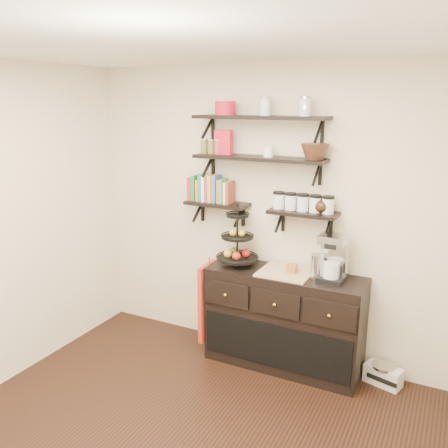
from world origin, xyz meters
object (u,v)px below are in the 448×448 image
(fruit_stand, at_px, (238,245))
(radio, at_px, (383,374))
(coffee_maker, at_px, (333,258))
(sideboard, at_px, (284,320))

(fruit_stand, distance_m, radio, 1.68)
(coffee_maker, bearing_deg, radio, 12.05)
(sideboard, distance_m, coffee_maker, 0.76)
(coffee_maker, relative_size, radio, 1.20)
(fruit_stand, xyz_separation_m, coffee_maker, (0.87, 0.02, -0.00))
(sideboard, bearing_deg, radio, 6.17)
(sideboard, distance_m, fruit_stand, 0.79)
(fruit_stand, xyz_separation_m, radio, (1.35, 0.09, -1.00))
(fruit_stand, height_order, radio, fruit_stand)
(coffee_maker, bearing_deg, fruit_stand, -174.57)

